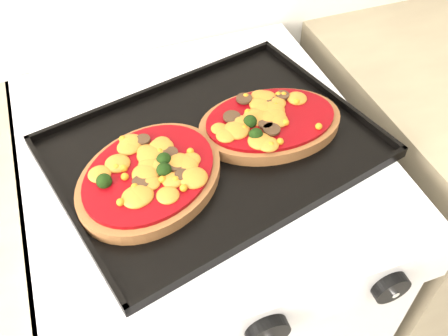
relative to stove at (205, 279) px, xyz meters
name	(u,v)px	position (x,y,z in m)	size (l,w,h in m)	color
stove	(205,279)	(0.00, 0.00, 0.00)	(0.60, 0.60, 0.91)	silver
control_panel	(269,316)	(0.00, -0.31, 0.40)	(0.60, 0.02, 0.09)	silver
knob_center	(268,332)	(-0.01, -0.33, 0.40)	(0.06, 0.06, 0.02)	black
knob_right	(391,288)	(0.18, -0.33, 0.40)	(0.06, 0.06, 0.02)	black
baking_tray	(214,146)	(0.02, -0.03, 0.47)	(0.51, 0.38, 0.02)	black
pizza_left	(150,175)	(-0.10, -0.08, 0.48)	(0.25, 0.19, 0.04)	brown
pizza_right	(270,122)	(0.12, -0.03, 0.48)	(0.25, 0.17, 0.04)	brown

